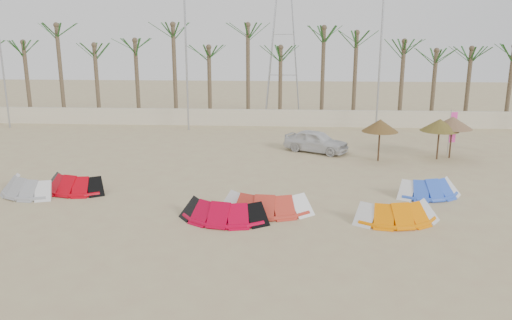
# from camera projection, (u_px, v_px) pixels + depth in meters

# --- Properties ---
(ground) EXTENTS (120.00, 120.00, 0.00)m
(ground) POSITION_uv_depth(u_px,v_px,m) (246.00, 236.00, 18.05)
(ground) COLOR tan
(ground) RESTS_ON ground
(boundary_wall) EXTENTS (60.00, 0.30, 1.30)m
(boundary_wall) POSITION_uv_depth(u_px,v_px,m) (269.00, 118.00, 39.17)
(boundary_wall) COLOR beige
(boundary_wall) RESTS_ON ground
(palm_line) EXTENTS (52.00, 4.00, 7.70)m
(palm_line) POSITION_uv_depth(u_px,v_px,m) (279.00, 42.00, 39.14)
(palm_line) COLOR brown
(palm_line) RESTS_ON ground
(lamp_a) EXTENTS (1.25, 0.14, 11.00)m
(lamp_a) POSITION_uv_depth(u_px,v_px,m) (1.00, 52.00, 37.19)
(lamp_a) COLOR #A5A8AD
(lamp_a) RESTS_ON ground
(lamp_b) EXTENTS (1.25, 0.14, 11.00)m
(lamp_b) POSITION_uv_depth(u_px,v_px,m) (187.00, 52.00, 36.33)
(lamp_b) COLOR #A5A8AD
(lamp_b) RESTS_ON ground
(lamp_c) EXTENTS (1.25, 0.14, 11.00)m
(lamp_c) POSITION_uv_depth(u_px,v_px,m) (381.00, 53.00, 35.47)
(lamp_c) COLOR #A5A8AD
(lamp_c) RESTS_ON ground
(pylon) EXTENTS (3.00, 3.00, 14.00)m
(pylon) POSITION_uv_depth(u_px,v_px,m) (282.00, 114.00, 45.07)
(pylon) COLOR #A5A8AD
(pylon) RESTS_ON ground
(kite_grey) EXTENTS (3.48, 2.55, 0.90)m
(kite_grey) POSITION_uv_depth(u_px,v_px,m) (28.00, 185.00, 22.71)
(kite_grey) COLOR #94969A
(kite_grey) RESTS_ON ground
(kite_red_left) EXTENTS (3.32, 2.11, 0.90)m
(kite_red_left) POSITION_uv_depth(u_px,v_px,m) (75.00, 182.00, 23.10)
(kite_red_left) COLOR #BA010E
(kite_red_left) RESTS_ON ground
(kite_red_mid) EXTENTS (3.65, 2.10, 0.90)m
(kite_red_mid) POSITION_uv_depth(u_px,v_px,m) (224.00, 208.00, 19.65)
(kite_red_mid) COLOR #B80023
(kite_red_mid) RESTS_ON ground
(kite_red_right) EXTENTS (3.71, 1.73, 0.90)m
(kite_red_right) POSITION_uv_depth(u_px,v_px,m) (266.00, 201.00, 20.54)
(kite_red_right) COLOR red
(kite_red_right) RESTS_ON ground
(kite_orange) EXTENTS (3.49, 2.08, 0.90)m
(kite_orange) POSITION_uv_depth(u_px,v_px,m) (396.00, 210.00, 19.49)
(kite_orange) COLOR #FF7C00
(kite_orange) RESTS_ON ground
(kite_blue) EXTENTS (3.19, 2.13, 0.90)m
(kite_blue) POSITION_uv_depth(u_px,v_px,m) (428.00, 186.00, 22.47)
(kite_blue) COLOR blue
(kite_blue) RESTS_ON ground
(parasol_left) EXTENTS (2.06, 2.06, 2.41)m
(parasol_left) POSITION_uv_depth(u_px,v_px,m) (380.00, 126.00, 28.11)
(parasol_left) COLOR #4C331E
(parasol_left) RESTS_ON ground
(parasol_mid) EXTENTS (2.20, 2.20, 2.37)m
(parasol_mid) POSITION_uv_depth(u_px,v_px,m) (440.00, 125.00, 28.50)
(parasol_mid) COLOR #4C331E
(parasol_mid) RESTS_ON ground
(parasol_right) EXTENTS (2.28, 2.28, 2.46)m
(parasol_right) POSITION_uv_depth(u_px,v_px,m) (453.00, 123.00, 28.74)
(parasol_right) COLOR #4C331E
(parasol_right) RESTS_ON ground
(flag_pink) EXTENTS (0.45, 0.12, 2.79)m
(flag_pink) POSITION_uv_depth(u_px,v_px,m) (453.00, 129.00, 29.32)
(flag_pink) COLOR #A5A8AD
(flag_pink) RESTS_ON ground
(car) EXTENTS (4.24, 3.31, 1.35)m
(car) POSITION_uv_depth(u_px,v_px,m) (316.00, 141.00, 30.58)
(car) COLOR silver
(car) RESTS_ON ground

